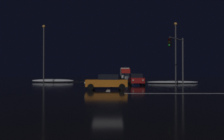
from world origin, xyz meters
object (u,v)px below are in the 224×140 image
Objects in this scene: sedan_white at (128,77)px; sedan_blue at (135,78)px; sedan_gray at (129,77)px; sedan_silver at (125,76)px; sedan_orange_crossing at (107,82)px; streetlamp_right_near at (176,49)px; sedan_red at (136,79)px; traffic_signal_ne at (178,52)px; box_truck at (125,73)px; streetlamp_left_near at (44,50)px.

sedan_blue is at bearing -89.28° from sedan_white.
sedan_gray and sedan_silver have the same top height.
streetlamp_right_near is at bearing 45.97° from sedan_orange_crossing.
sedan_blue is 8.40m from streetlamp_right_near.
sedan_gray is (-0.07, 12.90, 0.00)m from sedan_red.
traffic_signal_ne is at bearing -73.07° from sedan_gray.
box_truck reaches higher than sedan_orange_crossing.
box_truck is 0.90× the size of streetlamp_left_near.
sedan_silver is (-0.42, 5.91, 0.00)m from sedan_white.
box_truck is at bearing 88.70° from sedan_gray.
sedan_blue is 24.62m from box_truck.
traffic_signal_ne is at bearing -82.47° from box_truck.
streetlamp_left_near is (-14.14, 2.95, 4.49)m from sedan_red.
traffic_signal_ne reaches higher than sedan_orange_crossing.
sedan_orange_crossing is at bearing -116.49° from sedan_red.
sedan_blue is at bearing 151.63° from streetlamp_right_near.
sedan_gray is 1.00× the size of sedan_orange_crossing.
sedan_silver is at bearing 107.64° from streetlamp_right_near.
streetlamp_left_near is (-14.58, -3.31, 4.49)m from sedan_blue.
sedan_white is at bearing 112.49° from streetlamp_right_near.
sedan_orange_crossing is 0.45× the size of streetlamp_right_near.
sedan_orange_crossing is (-3.81, -31.93, 0.00)m from sedan_silver.
sedan_red is at bearing -93.95° from sedan_blue.
box_truck is at bearing 90.22° from sedan_blue.
traffic_signal_ne reaches higher than sedan_silver.
sedan_red is at bearing -90.63° from box_truck.
sedan_gray is at bearing 94.31° from sedan_blue.
sedan_silver is at bearing 91.84° from sedan_blue.
streetlamp_left_near is at bearing 133.17° from sedan_orange_crossing.
traffic_signal_ne is 0.65× the size of streetlamp_right_near.
sedan_white is 1.00× the size of sedan_orange_crossing.
sedan_silver is (-0.14, 24.01, 0.00)m from sedan_red.
box_truck is 1.91× the size of sedan_orange_crossing.
streetlamp_right_near is (1.71, 6.21, 1.22)m from traffic_signal_ne.
streetlamp_left_near reaches higher than traffic_signal_ne.
sedan_blue is at bearing -88.16° from sedan_silver.
streetlamp_right_near is at bearing -28.37° from sedan_blue.
sedan_gray is 17.99m from box_truck.
sedan_silver is 27.94m from traffic_signal_ne.
sedan_gray is at bearing 35.26° from streetlamp_left_near.
streetlamp_right_near reaches higher than box_truck.
sedan_silver is at bearing 90.36° from sedan_gray.
streetlamp_left_near is (-10.20, 10.87, 4.49)m from sedan_orange_crossing.
sedan_white is 22.13m from traffic_signal_ne.
streetlamp_left_near is at bearing 168.23° from sedan_red.
box_truck reaches higher than sedan_gray.
box_truck reaches higher than sedan_red.
sedan_white is 0.45× the size of streetlamp_right_near.
sedan_gray is 17.81m from streetlamp_left_near.
sedan_orange_crossing is at bearing -46.83° from streetlamp_left_near.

